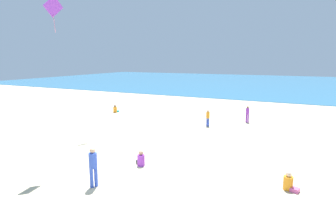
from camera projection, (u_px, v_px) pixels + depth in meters
ground_plane at (193, 128)px, 20.51m from camera, size 120.00×120.00×0.00m
ocean_water at (258, 82)px, 61.58m from camera, size 120.00×60.00×0.05m
person_0 at (247, 113)px, 22.23m from camera, size 0.35×0.35×1.43m
person_1 at (93, 164)px, 10.88m from camera, size 0.47×0.47×1.74m
person_2 at (289, 183)px, 10.73m from camera, size 0.70×0.51×0.80m
person_5 at (208, 117)px, 20.94m from camera, size 0.35×0.35×1.37m
person_6 at (115, 110)px, 26.53m from camera, size 0.44×0.68×0.79m
person_7 at (141, 160)px, 13.22m from camera, size 0.70×0.66×0.79m
kite_purple at (53, 7)px, 12.26m from camera, size 0.34×1.02×1.70m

